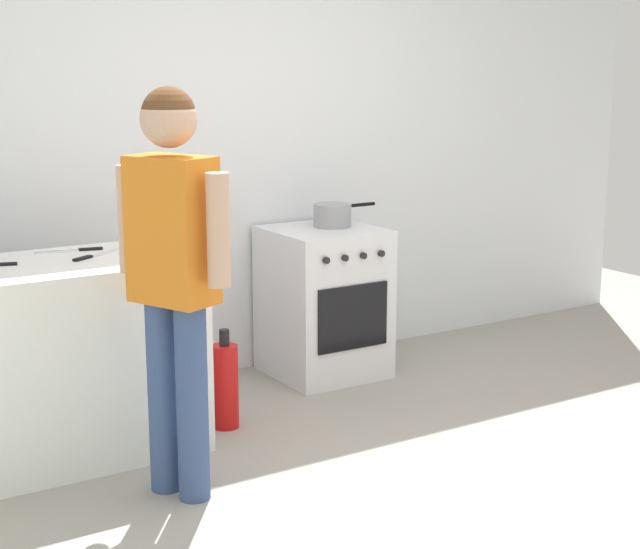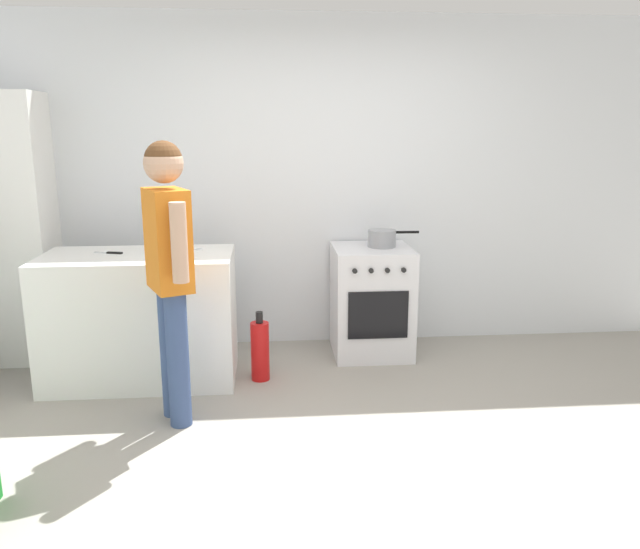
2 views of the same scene
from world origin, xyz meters
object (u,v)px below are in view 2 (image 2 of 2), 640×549
object	(u,v)px
knife_chef	(170,248)
larder_cabinet	(18,231)
knife_paring	(111,253)
fire_extinguisher	(260,350)
knife_bread	(177,252)
person	(169,258)
oven_left	(371,301)
pot	(382,238)

from	to	relation	value
knife_chef	larder_cabinet	xyz separation A→B (m)	(-1.15, 0.27, 0.10)
knife_paring	fire_extinguisher	size ratio (longest dim) A/B	0.42
knife_bread	knife_chef	xyz separation A→B (m)	(-0.07, 0.16, 0.00)
knife_bread	knife_paring	size ratio (longest dim) A/B	1.51
person	knife_bread	bearing A→B (deg)	94.55
oven_left	knife_chef	distance (m)	1.58
fire_extinguisher	knife_paring	bearing A→B (deg)	171.23
pot	person	bearing A→B (deg)	-143.22
knife_paring	larder_cabinet	size ratio (longest dim) A/B	0.10
pot	fire_extinguisher	world-z (taller)	pot
oven_left	pot	size ratio (longest dim) A/B	2.14
knife_paring	knife_chef	size ratio (longest dim) A/B	0.67
knife_paring	knife_chef	xyz separation A→B (m)	(0.38, 0.15, -0.00)
pot	knife_bread	distance (m)	1.55
pot	knife_paring	bearing A→B (deg)	-169.98
knife_paring	pot	bearing A→B (deg)	10.02
oven_left	fire_extinguisher	xyz separation A→B (m)	(-0.87, -0.48, -0.21)
pot	knife_bread	world-z (taller)	pot
knife_bread	larder_cabinet	distance (m)	1.30
knife_chef	person	distance (m)	0.91
knife_bread	fire_extinguisher	world-z (taller)	knife_bread
pot	person	size ratio (longest dim) A/B	0.24
oven_left	pot	xyz separation A→B (m)	(0.08, 0.03, 0.49)
pot	larder_cabinet	size ratio (longest dim) A/B	0.20
pot	knife_bread	size ratio (longest dim) A/B	1.26
fire_extinguisher	larder_cabinet	world-z (taller)	larder_cabinet
oven_left	person	distance (m)	1.83
oven_left	pot	distance (m)	0.50
person	fire_extinguisher	bearing A→B (deg)	49.11
person	fire_extinguisher	xyz separation A→B (m)	(0.50, 0.58, -0.79)
fire_extinguisher	pot	bearing A→B (deg)	27.97
pot	knife_chef	world-z (taller)	pot
knife_paring	oven_left	bearing A→B (deg)	9.67
pot	knife_bread	xyz separation A→B (m)	(-1.51, -0.35, -0.01)
oven_left	pot	world-z (taller)	pot
oven_left	person	xyz separation A→B (m)	(-1.37, -1.06, 0.58)
pot	person	world-z (taller)	person
pot	knife_chef	size ratio (longest dim) A/B	1.28
pot	knife_paring	world-z (taller)	pot
knife_bread	larder_cabinet	xyz separation A→B (m)	(-1.22, 0.43, 0.10)
knife_bread	knife_paring	bearing A→B (deg)	179.11
oven_left	larder_cabinet	size ratio (longest dim) A/B	0.42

